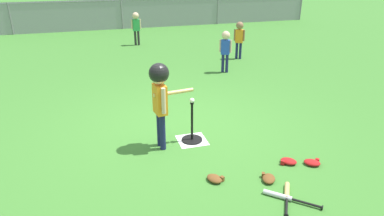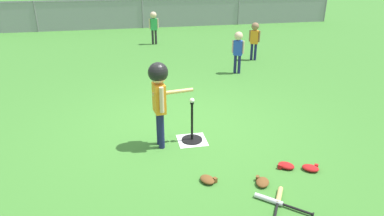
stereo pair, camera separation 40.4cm
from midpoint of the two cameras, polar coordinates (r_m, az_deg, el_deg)
name	(u,v)px [view 2 (the right image)]	position (r m, az deg, el deg)	size (l,w,h in m)	color
ground_plane	(183,128)	(5.85, 0.52, -3.30)	(60.00, 60.00, 0.00)	#3D7A2D
home_plate	(192,140)	(5.46, 2.12, -5.30)	(0.44, 0.44, 0.01)	white
batting_tee	(192,135)	(5.42, 2.14, -4.43)	(0.32, 0.32, 0.64)	black
baseball_on_tee	(192,100)	(5.18, 2.23, 1.21)	(0.07, 0.07, 0.07)	white
batter_child	(159,88)	(4.94, -3.06, 3.23)	(0.65, 0.37, 1.30)	#191E4C
fielder_deep_center	(154,24)	(11.58, -5.24, 13.53)	(0.31, 0.21, 1.04)	#262626
fielder_deep_left	(255,36)	(9.84, 11.34, 11.39)	(0.27, 0.21, 1.03)	#191E4C
fielder_deep_right	(238,47)	(8.57, 8.88, 9.80)	(0.27, 0.20, 1.02)	#191E4C
spare_bat_silver	(275,201)	(4.33, 16.01, -14.49)	(0.54, 0.50, 0.06)	silver
spare_bat_wood	(278,199)	(4.38, 16.58, -14.08)	(0.37, 0.55, 0.06)	#DBB266
glove_by_plate	(208,180)	(4.53, 5.19, -11.59)	(0.24, 0.27, 0.07)	brown
glove_near_bats	(286,166)	(5.00, 17.34, -9.00)	(0.27, 0.27, 0.07)	#B21919
glove_tossed_aside	(311,168)	(5.06, 21.00, -9.16)	(0.27, 0.26, 0.07)	#B21919
glove_outfield_drop	(262,182)	(4.60, 13.91, -11.69)	(0.25, 0.27, 0.07)	brown
outfield_fence	(142,12)	(14.50, -7.27, 15.20)	(16.06, 0.06, 1.15)	slate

